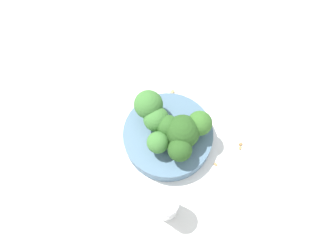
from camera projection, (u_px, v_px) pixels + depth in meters
ground_plane at (168, 139)px, 0.57m from camera, size 3.00×3.00×0.00m
bowl at (168, 136)px, 0.56m from camera, size 0.15×0.15×0.03m
broccoli_floret_0 at (156, 119)px, 0.52m from camera, size 0.04×0.04×0.05m
broccoli_floret_1 at (158, 143)px, 0.51m from camera, size 0.04×0.04×0.04m
broccoli_floret_2 at (200, 124)px, 0.52m from camera, size 0.04×0.04×0.05m
broccoli_floret_3 at (182, 132)px, 0.51m from camera, size 0.05×0.05×0.06m
broccoli_floret_4 at (167, 129)px, 0.52m from camera, size 0.04×0.04×0.05m
broccoli_floret_5 at (182, 149)px, 0.50m from camera, size 0.04×0.04×0.05m
broccoli_floret_6 at (149, 105)px, 0.52m from camera, size 0.05×0.05×0.06m
pepper_shaker at (166, 206)px, 0.49m from camera, size 0.04×0.04×0.07m
almond_crumb_0 at (240, 148)px, 0.56m from camera, size 0.01×0.01×0.01m
almond_crumb_1 at (216, 164)px, 0.55m from camera, size 0.01×0.01×0.01m
almond_crumb_2 at (172, 92)px, 0.60m from camera, size 0.01×0.01×0.01m
almond_crumb_3 at (241, 144)px, 0.56m from camera, size 0.01×0.00×0.01m
almond_crumb_4 at (162, 196)px, 0.53m from camera, size 0.01×0.01×0.01m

